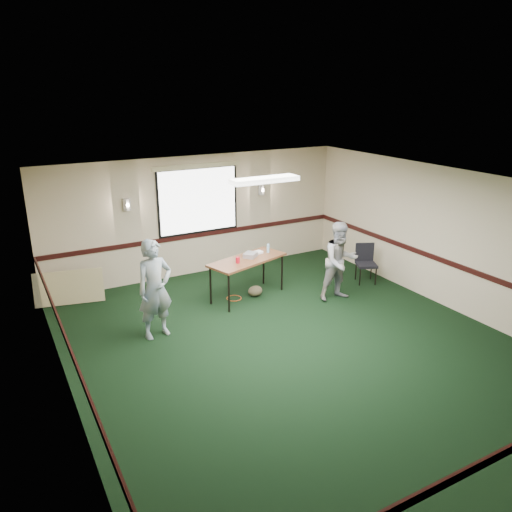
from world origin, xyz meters
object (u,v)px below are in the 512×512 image
person_left (155,289)px  projector (250,255)px  folding_table (247,262)px  conference_chair (366,260)px  person_right (340,261)px

person_left → projector: bearing=9.3°
folding_table → projector: size_ratio=6.60×
conference_chair → person_left: size_ratio=0.49×
person_left → person_right: (3.74, -0.25, -0.06)m
person_left → conference_chair: bearing=-7.0°
projector → person_left: (-2.26, -0.79, -0.00)m
conference_chair → person_right: size_ratio=0.52×
projector → person_right: size_ratio=0.17×
person_right → conference_chair: bearing=29.1°
folding_table → person_left: bearing=-178.4°
projector → person_right: 1.81m
person_left → person_right: size_ratio=1.08×
folding_table → conference_chair: 2.75m
conference_chair → person_right: (-1.11, -0.50, 0.31)m
folding_table → person_left: person_left is taller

